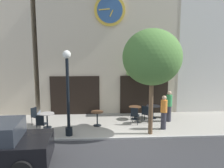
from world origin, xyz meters
TOP-DOWN VIEW (x-y plane):
  - ground_plane at (0.00, -1.13)m, footprint 24.05×10.48m
  - clock_building at (-0.71, 5.17)m, footprint 8.30×3.42m
  - neighbor_building_right at (6.68, 6.06)m, footprint 6.90×3.94m
  - street_lamp at (-2.76, 0.62)m, footprint 0.36×0.36m
  - street_tree at (0.97, 0.58)m, footprint 2.63×2.37m
  - cafe_table_near_curb at (-3.96, 1.74)m, footprint 0.72×0.72m
  - cafe_table_leftmost at (-1.48, 1.86)m, footprint 0.64×0.64m
  - cafe_table_near_door at (0.62, 2.81)m, footprint 0.67×0.67m
  - cafe_table_center_right at (1.67, 2.93)m, footprint 0.79×0.79m
  - cafe_chair_near_tree at (-4.67, 2.23)m, footprint 0.55×0.55m
  - cafe_chair_outer at (0.46, 1.96)m, footprint 0.52×0.52m
  - cafe_chair_left_end at (-4.06, 0.88)m, footprint 0.47×0.47m
  - cafe_chair_under_awning at (1.11, 2.26)m, footprint 0.56×0.56m
  - cafe_chair_corner at (2.54, 3.04)m, footprint 0.44×0.44m
  - pedestrian_orange at (1.75, 1.17)m, footprint 0.44×0.44m
  - pedestrian_green at (2.38, 2.34)m, footprint 0.44×0.44m

SIDE VIEW (x-z plane):
  - ground_plane at x=0.00m, z-range -0.09..0.04m
  - cafe_table_leftmost at x=-1.48m, z-range 0.13..0.88m
  - cafe_table_near_door at x=0.62m, z-range 0.14..0.87m
  - cafe_table_near_curb at x=-3.96m, z-range 0.16..0.88m
  - cafe_chair_near_tree at x=-4.67m, z-range 0.08..0.98m
  - cafe_chair_outer at x=0.46m, z-range 0.08..0.98m
  - cafe_chair_left_end at x=-4.06m, z-range 0.08..0.98m
  - cafe_chair_under_awning at x=1.11m, z-range 0.08..0.98m
  - cafe_chair_corner at x=2.54m, z-range 0.08..0.98m
  - cafe_table_center_right at x=1.67m, z-range 0.18..0.90m
  - pedestrian_orange at x=1.75m, z-range 0.03..1.70m
  - pedestrian_green at x=2.38m, z-range 0.03..1.70m
  - street_lamp at x=-2.76m, z-range 0.03..3.86m
  - street_tree at x=0.97m, z-range 1.12..5.91m
  - clock_building at x=-0.71m, z-range 0.18..10.89m
  - neighbor_building_right at x=6.68m, z-range 0.00..13.66m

